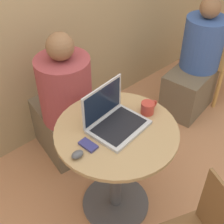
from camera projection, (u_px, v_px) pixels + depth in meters
name	position (u px, v px, depth m)	size (l,w,h in m)	color
ground_plane	(116.00, 203.00, 2.34)	(12.00, 12.00, 0.00)	tan
round_table	(116.00, 156.00, 2.00)	(0.75, 0.75, 0.76)	#4C4C51
laptop	(114.00, 119.00, 1.84)	(0.36, 0.30, 0.25)	#B7B7BC
cell_phone	(88.00, 145.00, 1.74)	(0.07, 0.11, 0.02)	navy
computer_mouse	(77.00, 155.00, 1.67)	(0.07, 0.05, 0.04)	#4C4C51
coffee_cup	(148.00, 108.00, 1.94)	(0.13, 0.08, 0.08)	#B2382D
person_seated	(64.00, 109.00, 2.45)	(0.44, 0.62, 1.14)	brown
chair_background	(210.00, 60.00, 3.08)	(0.46, 0.46, 0.82)	tan
person_background	(195.00, 68.00, 2.94)	(0.59, 0.43, 1.10)	brown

